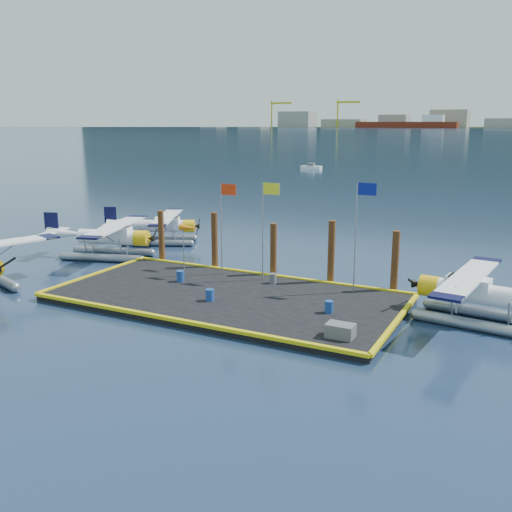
{
  "coord_description": "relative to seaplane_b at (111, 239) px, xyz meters",
  "views": [
    {
      "loc": [
        15.96,
        -27.73,
        10.3
      ],
      "look_at": [
        0.93,
        2.0,
        2.39
      ],
      "focal_mm": 40.0,
      "sensor_mm": 36.0,
      "label": 1
    }
  ],
  "objects": [
    {
      "name": "drum_0",
      "position": [
        9.12,
        -4.19,
        -0.75
      ],
      "size": [
        0.49,
        0.49,
        0.69
      ],
      "primitive_type": "cylinder",
      "color": "navy",
      "rests_on": "dock"
    },
    {
      "name": "dock",
      "position": [
        13.09,
        -5.27,
        -1.3
      ],
      "size": [
        20.0,
        10.0,
        0.4
      ],
      "primitive_type": "cube",
      "color": "black",
      "rests_on": "ground"
    },
    {
      "name": "drum_5",
      "position": [
        14.5,
        -1.91,
        -0.79
      ],
      "size": [
        0.44,
        0.44,
        0.62
      ],
      "primitive_type": "cylinder",
      "color": "#58585D",
      "rests_on": "dock"
    },
    {
      "name": "crate",
      "position": [
        21.23,
        -8.76,
        -0.77
      ],
      "size": [
        1.31,
        0.87,
        0.66
      ],
      "primitive_type": "cube",
      "color": "#58585D",
      "rests_on": "dock"
    },
    {
      "name": "flagpole_blue",
      "position": [
        19.78,
        -1.47,
        3.18
      ],
      "size": [
        1.14,
        0.08,
        6.5
      ],
      "color": "gray",
      "rests_on": "dock"
    },
    {
      "name": "piling_3",
      "position": [
        17.59,
        0.13,
        0.65
      ],
      "size": [
        0.44,
        0.44,
        4.3
      ],
      "primitive_type": "cylinder",
      "color": "#442113",
      "rests_on": "ground"
    },
    {
      "name": "seaplane_d",
      "position": [
        26.46,
        -2.73,
        -0.04
      ],
      "size": [
        8.6,
        9.49,
        3.36
      ],
      "rotation": [
        0.0,
        0.0,
        1.46
      ],
      "color": "gray",
      "rests_on": "ground"
    },
    {
      "name": "piling_2",
      "position": [
        13.59,
        0.13,
        0.4
      ],
      "size": [
        0.44,
        0.44,
        3.8
      ],
      "primitive_type": "cylinder",
      "color": "#442113",
      "rests_on": "ground"
    },
    {
      "name": "flagpole_red",
      "position": [
        10.79,
        -1.47,
        2.89
      ],
      "size": [
        1.14,
        0.08,
        6.0
      ],
      "color": "gray",
      "rests_on": "dock"
    },
    {
      "name": "seaplane_b",
      "position": [
        0.0,
        0.0,
        0.0
      ],
      "size": [
        9.0,
        9.66,
        3.45
      ],
      "rotation": [
        0.0,
        0.0,
        -1.28
      ],
      "color": "gray",
      "rests_on": "ground"
    },
    {
      "name": "drum_2",
      "position": [
        19.56,
        -5.66,
        -0.78
      ],
      "size": [
        0.46,
        0.46,
        0.65
      ],
      "primitive_type": "cylinder",
      "color": "navy",
      "rests_on": "dock"
    },
    {
      "name": "flagpole_yellow",
      "position": [
        13.79,
        -1.47,
        3.01
      ],
      "size": [
        1.14,
        0.08,
        6.2
      ],
      "color": "gray",
      "rests_on": "dock"
    },
    {
      "name": "piling_1",
      "position": [
        9.09,
        0.13,
        0.6
      ],
      "size": [
        0.44,
        0.44,
        4.2
      ],
      "primitive_type": "cylinder",
      "color": "#442113",
      "rests_on": "ground"
    },
    {
      "name": "dock_bumpers",
      "position": [
        13.09,
        -5.27,
        -1.01
      ],
      "size": [
        20.25,
        10.25,
        0.18
      ],
      "primitive_type": null,
      "color": "#D5C20C",
      "rests_on": "dock"
    },
    {
      "name": "windsock",
      "position": [
        8.06,
        -1.47,
        1.73
      ],
      "size": [
        1.4,
        0.44,
        3.12
      ],
      "color": "gray",
      "rests_on": "dock"
    },
    {
      "name": "piling_4",
      "position": [
        21.59,
        0.13,
        0.5
      ],
      "size": [
        0.44,
        0.44,
        4.0
      ],
      "primitive_type": "cylinder",
      "color": "#442113",
      "rests_on": "ground"
    },
    {
      "name": "drum_3",
      "position": [
        12.86,
        -6.75,
        -0.76
      ],
      "size": [
        0.48,
        0.48,
        0.68
      ],
      "primitive_type": "cylinder",
      "color": "navy",
      "rests_on": "dock"
    },
    {
      "name": "ground",
      "position": [
        13.09,
        -5.27,
        -1.5
      ],
      "size": [
        4000.0,
        4000.0,
        0.0
      ],
      "primitive_type": "plane",
      "color": "#182849",
      "rests_on": "ground"
    },
    {
      "name": "seaplane_c",
      "position": [
        0.28,
        6.24,
        -0.12
      ],
      "size": [
        8.26,
        8.65,
        3.18
      ],
      "rotation": [
        0.0,
        0.0,
        -1.14
      ],
      "color": "gray",
      "rests_on": "ground"
    },
    {
      "name": "piling_0",
      "position": [
        4.59,
        0.13,
        0.5
      ],
      "size": [
        0.44,
        0.44,
        4.0
      ],
      "primitive_type": "cylinder",
      "color": "#442113",
      "rests_on": "ground"
    }
  ]
}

